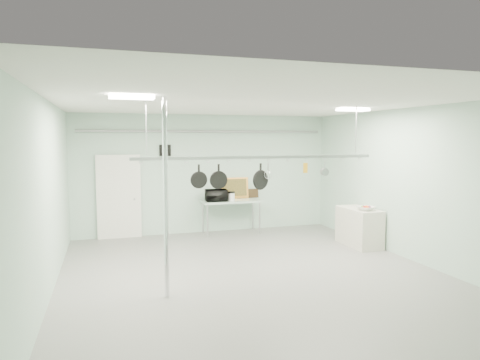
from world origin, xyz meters
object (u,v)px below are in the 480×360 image
object	(u,v)px
pot_rack	(259,156)
fruit_bowl	(366,208)
coffee_canister	(231,197)
prep_table	(231,203)
skillet_mid	(219,177)
skillet_right	(261,177)
side_cabinet	(359,227)
chrome_pole	(166,199)
microwave	(216,195)
skillet_left	(199,176)

from	to	relation	value
pot_rack	fruit_bowl	distance (m)	3.29
coffee_canister	prep_table	bearing A→B (deg)	75.89
skillet_mid	skillet_right	size ratio (longest dim) A/B	0.92
side_cabinet	coffee_canister	xyz separation A→B (m)	(-2.58, 2.08, 0.56)
chrome_pole	microwave	distance (m)	4.58
microwave	side_cabinet	bearing A→B (deg)	147.81
prep_table	skillet_left	bearing A→B (deg)	-115.48
pot_rack	fruit_bowl	size ratio (longest dim) A/B	12.31
chrome_pole	fruit_bowl	size ratio (longest dim) A/B	8.21
microwave	skillet_right	distance (m)	3.33
chrome_pole	skillet_right	bearing A→B (deg)	25.00
microwave	skillet_mid	size ratio (longest dim) A/B	1.19
pot_rack	microwave	bearing A→B (deg)	90.48
side_cabinet	pot_rack	world-z (taller)	pot_rack
prep_table	skillet_left	size ratio (longest dim) A/B	3.69
side_cabinet	skillet_mid	bearing A→B (deg)	-163.65
side_cabinet	microwave	distance (m)	3.72
microwave	skillet_mid	xyz separation A→B (m)	(-0.77, -3.24, 0.79)
microwave	fruit_bowl	bearing A→B (deg)	143.97
skillet_left	coffee_canister	bearing A→B (deg)	63.96
prep_table	fruit_bowl	bearing A→B (deg)	-44.69
prep_table	fruit_bowl	world-z (taller)	fruit_bowl
chrome_pole	skillet_left	size ratio (longest dim) A/B	7.39
skillet_left	skillet_mid	distance (m)	0.37
chrome_pole	pot_rack	size ratio (longest dim) A/B	0.67
coffee_canister	skillet_left	size ratio (longest dim) A/B	0.49
prep_table	skillet_left	xyz separation A→B (m)	(-1.57, -3.30, 1.04)
chrome_pole	skillet_right	xyz separation A→B (m)	(1.93, 0.90, 0.23)
microwave	skillet_mid	distance (m)	3.42
microwave	coffee_canister	size ratio (longest dim) A/B	2.66
side_cabinet	pot_rack	bearing A→B (deg)	-159.55
prep_table	skillet_left	distance (m)	3.80
chrome_pole	skillet_left	distance (m)	1.19
skillet_mid	pot_rack	bearing A→B (deg)	-0.73
side_cabinet	skillet_right	bearing A→B (deg)	-159.36
pot_rack	microwave	xyz separation A→B (m)	(-0.03, 3.24, -1.17)
side_cabinet	coffee_canister	bearing A→B (deg)	141.10
chrome_pole	skillet_left	world-z (taller)	chrome_pole
pot_rack	fruit_bowl	xyz separation A→B (m)	(2.92, 0.80, -1.28)
pot_rack	coffee_canister	bearing A→B (deg)	83.36
skillet_left	fruit_bowl	bearing A→B (deg)	10.92
pot_rack	side_cabinet	bearing A→B (deg)	20.45
prep_table	side_cabinet	world-z (taller)	prep_table
microwave	pot_rack	bearing A→B (deg)	93.99
pot_rack	skillet_right	distance (m)	0.40
chrome_pole	prep_table	bearing A→B (deg)	61.29
fruit_bowl	skillet_mid	world-z (taller)	skillet_mid
fruit_bowl	chrome_pole	bearing A→B (deg)	-160.56
side_cabinet	fruit_bowl	distance (m)	0.58
chrome_pole	side_cabinet	world-z (taller)	chrome_pole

